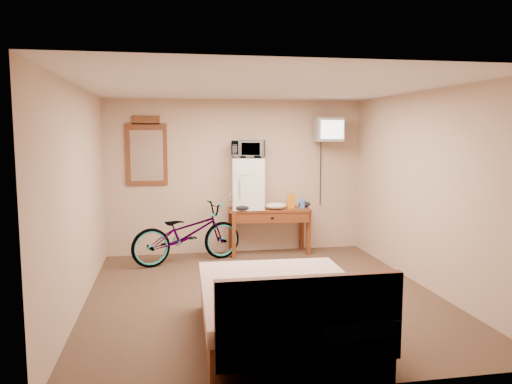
# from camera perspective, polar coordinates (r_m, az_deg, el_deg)

# --- Properties ---
(room) EXTENTS (4.60, 4.64, 2.50)m
(room) POSITION_cam_1_polar(r_m,az_deg,el_deg) (5.93, 0.82, -0.17)
(room) COLOR #462E23
(room) RESTS_ON ground
(desk) EXTENTS (1.36, 0.64, 0.75)m
(desk) POSITION_cam_1_polar(r_m,az_deg,el_deg) (8.06, 1.57, -2.78)
(desk) COLOR maroon
(desk) RESTS_ON floor
(mini_fridge) EXTENTS (0.57, 0.55, 0.82)m
(mini_fridge) POSITION_cam_1_polar(r_m,az_deg,el_deg) (7.98, -0.85, 0.99)
(mini_fridge) COLOR white
(mini_fridge) RESTS_ON desk
(microwave) EXTENTS (0.58, 0.47, 0.28)m
(microwave) POSITION_cam_1_polar(r_m,az_deg,el_deg) (7.95, -0.86, 4.93)
(microwave) COLOR white
(microwave) RESTS_ON mini_fridge
(snack_bag) EXTENTS (0.12, 0.08, 0.23)m
(snack_bag) POSITION_cam_1_polar(r_m,az_deg,el_deg) (8.08, 3.99, -1.04)
(snack_bag) COLOR orange
(snack_bag) RESTS_ON desk
(blue_cup) EXTENTS (0.08, 0.08, 0.15)m
(blue_cup) POSITION_cam_1_polar(r_m,az_deg,el_deg) (8.15, 5.32, -1.29)
(blue_cup) COLOR #457EEC
(blue_cup) RESTS_ON desk
(cloth_cream) EXTENTS (0.35, 0.27, 0.11)m
(cloth_cream) POSITION_cam_1_polar(r_m,az_deg,el_deg) (7.99, 2.30, -1.59)
(cloth_cream) COLOR white
(cloth_cream) RESTS_ON desk
(cloth_dark_a) EXTENTS (0.25, 0.19, 0.09)m
(cloth_dark_a) POSITION_cam_1_polar(r_m,az_deg,el_deg) (7.84, -1.53, -1.80)
(cloth_dark_a) COLOR black
(cloth_dark_a) RESTS_ON desk
(cloth_dark_b) EXTENTS (0.20, 0.17, 0.09)m
(cloth_dark_b) POSITION_cam_1_polar(r_m,az_deg,el_deg) (8.25, 5.57, -1.40)
(cloth_dark_b) COLOR black
(cloth_dark_b) RESTS_ON desk
(crt_television) EXTENTS (0.47, 0.58, 0.38)m
(crt_television) POSITION_cam_1_polar(r_m,az_deg,el_deg) (8.23, 8.28, 7.07)
(crt_television) COLOR black
(crt_television) RESTS_ON room
(wall_mirror) EXTENTS (0.64, 0.04, 1.09)m
(wall_mirror) POSITION_cam_1_polar(r_m,az_deg,el_deg) (8.06, -12.39, 4.52)
(wall_mirror) COLOR brown
(wall_mirror) RESTS_ON room
(bicycle) EXTENTS (1.83, 1.11, 0.91)m
(bicycle) POSITION_cam_1_polar(r_m,az_deg,el_deg) (7.64, -7.88, -4.70)
(bicycle) COLOR black
(bicycle) RESTS_ON floor
(bed) EXTENTS (1.58, 2.05, 0.90)m
(bed) POSITION_cam_1_polar(r_m,az_deg,el_deg) (4.83, 3.13, -13.51)
(bed) COLOR brown
(bed) RESTS_ON floor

